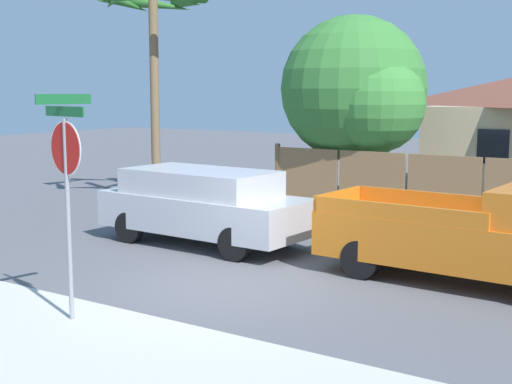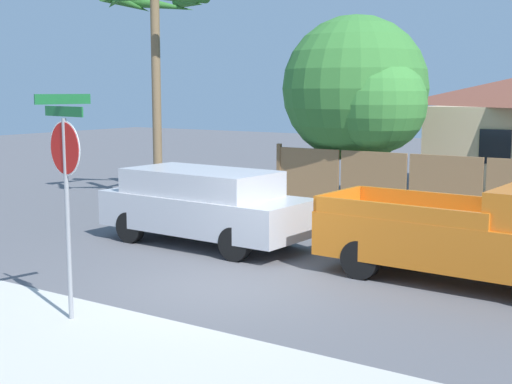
% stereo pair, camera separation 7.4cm
% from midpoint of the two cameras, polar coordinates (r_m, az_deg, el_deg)
% --- Properties ---
extents(ground_plane, '(80.00, 80.00, 0.00)m').
position_cam_midpoint_polar(ground_plane, '(12.90, -2.46, -7.59)').
color(ground_plane, '#56565B').
extents(sidewalk_strip, '(36.00, 3.20, 0.01)m').
position_cam_midpoint_polar(sidewalk_strip, '(10.35, -14.52, -11.85)').
color(sidewalk_strip, beige).
rests_on(sidewalk_strip, ground).
extents(oak_tree, '(4.73, 4.50, 5.79)m').
position_cam_midpoint_polar(oak_tree, '(22.24, 8.07, 7.92)').
color(oak_tree, brown).
rests_on(oak_tree, ground).
extents(palm_tree, '(3.20, 3.42, 6.56)m').
position_cam_midpoint_polar(palm_tree, '(22.44, -8.32, 13.62)').
color(palm_tree, brown).
rests_on(palm_tree, ground).
extents(red_suv, '(5.02, 2.18, 1.71)m').
position_cam_midpoint_polar(red_suv, '(16.24, -4.34, -0.95)').
color(red_suv, '#B7B7BC').
rests_on(red_suv, ground).
extents(orange_pickup, '(5.33, 2.11, 1.83)m').
position_cam_midpoint_polar(orange_pickup, '(13.42, 16.95, -3.42)').
color(orange_pickup, orange).
rests_on(orange_pickup, ground).
extents(stop_sign, '(1.01, 0.91, 3.44)m').
position_cam_midpoint_polar(stop_sign, '(11.03, -15.12, 2.01)').
color(stop_sign, gray).
rests_on(stop_sign, ground).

